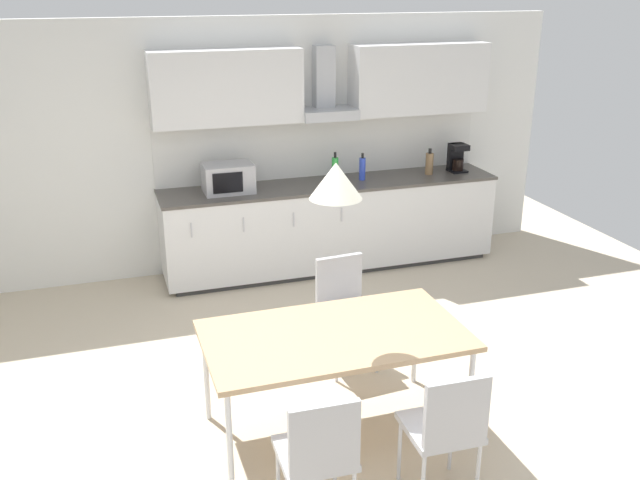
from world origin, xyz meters
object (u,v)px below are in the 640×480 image
(bottle_brown, at_px, (429,163))
(chair_far_right, at_px, (344,301))
(chair_near_right, at_px, (447,424))
(bottle_blue, at_px, (362,168))
(pendant_lamp, at_px, (336,181))
(microwave, at_px, (228,178))
(coffee_maker, at_px, (457,158))
(chair_near_left, at_px, (319,450))
(bottle_green, at_px, (335,170))
(dining_table, at_px, (335,339))

(bottle_brown, xyz_separation_m, chair_far_right, (-1.66, -1.94, -0.50))
(chair_far_right, xyz_separation_m, chair_near_right, (0.00, -1.70, 0.00))
(bottle_blue, relative_size, chair_near_right, 0.32)
(chair_far_right, xyz_separation_m, pendant_lamp, (-0.37, -0.85, 1.22))
(microwave, distance_m, coffee_maker, 2.49)
(chair_near_right, relative_size, pendant_lamp, 2.72)
(pendant_lamp, bearing_deg, coffee_maker, 49.94)
(pendant_lamp, bearing_deg, microwave, 92.59)
(bottle_blue, xyz_separation_m, chair_near_left, (-1.65, -3.65, -0.50))
(bottle_brown, bearing_deg, pendant_lamp, -126.07)
(bottle_green, bearing_deg, bottle_brown, -0.46)
(coffee_maker, bearing_deg, chair_near_right, -118.53)
(bottle_green, xyz_separation_m, bottle_brown, (1.06, -0.01, -0.02))
(coffee_maker, relative_size, chair_far_right, 0.34)
(bottle_blue, bearing_deg, chair_near_left, -114.37)
(bottle_blue, relative_size, pendant_lamp, 0.87)
(bottle_green, distance_m, bottle_brown, 1.06)
(chair_near_left, bearing_deg, pendant_lamp, 65.84)
(bottle_green, bearing_deg, pendant_lamp, -109.19)
(chair_near_right, height_order, pendant_lamp, pendant_lamp)
(dining_table, bearing_deg, bottle_green, 70.81)
(chair_far_right, bearing_deg, chair_near_right, -89.86)
(bottle_brown, height_order, chair_near_left, bottle_brown)
(coffee_maker, distance_m, chair_far_right, 2.85)
(bottle_green, xyz_separation_m, chair_near_left, (-1.35, -3.64, -0.52))
(chair_far_right, height_order, chair_near_right, same)
(bottle_brown, relative_size, chair_near_right, 0.32)
(chair_far_right, bearing_deg, dining_table, -113.68)
(coffee_maker, bearing_deg, dining_table, -130.06)
(microwave, xyz_separation_m, bottle_green, (1.10, 0.00, -0.01))
(bottle_blue, relative_size, dining_table, 0.17)
(pendant_lamp, bearing_deg, bottle_green, 70.81)
(microwave, relative_size, chair_near_left, 0.55)
(coffee_maker, relative_size, chair_near_right, 0.34)
(chair_near_right, distance_m, chair_near_left, 0.76)
(coffee_maker, xyz_separation_m, pendant_lamp, (-2.37, -2.81, 0.69))
(bottle_green, xyz_separation_m, pendant_lamp, (-0.97, -2.79, 0.70))
(chair_far_right, relative_size, chair_near_left, 1.00)
(microwave, distance_m, chair_near_left, 3.68)
(bottle_blue, height_order, chair_far_right, bottle_blue)
(bottle_brown, bearing_deg, microwave, 179.88)
(bottle_green, height_order, dining_table, bottle_green)
(microwave, relative_size, bottle_brown, 1.73)
(bottle_brown, bearing_deg, chair_far_right, -130.55)
(bottle_blue, bearing_deg, pendant_lamp, -114.44)
(bottle_green, bearing_deg, chair_near_right, -99.30)
(microwave, bearing_deg, bottle_brown, -0.12)
(bottle_blue, distance_m, pendant_lamp, 3.16)
(chair_far_right, bearing_deg, microwave, 104.39)
(dining_table, bearing_deg, microwave, 92.59)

